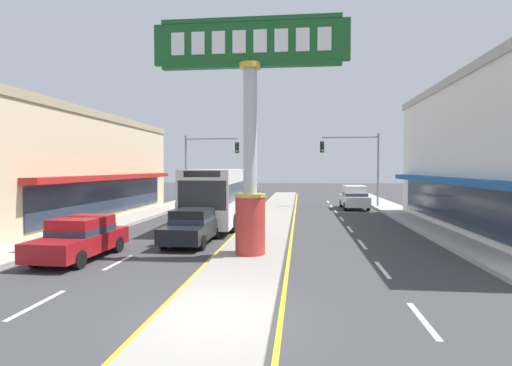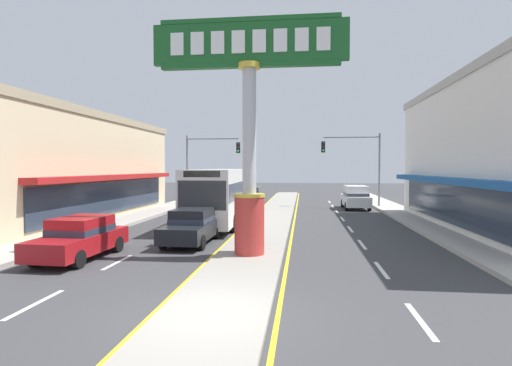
{
  "view_description": "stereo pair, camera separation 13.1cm",
  "coord_description": "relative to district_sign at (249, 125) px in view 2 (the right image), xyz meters",
  "views": [
    {
      "loc": [
        1.86,
        -8.67,
        3.36
      ],
      "look_at": [
        -0.34,
        11.06,
        2.6
      ],
      "focal_mm": 28.2,
      "sensor_mm": 36.0,
      "label": 1
    },
    {
      "loc": [
        1.99,
        -8.66,
        3.36
      ],
      "look_at": [
        -0.34,
        11.06,
        2.6
      ],
      "focal_mm": 28.2,
      "sensor_mm": 36.0,
      "label": 2
    }
  ],
  "objects": [
    {
      "name": "traffic_light_right_side",
      "position": [
        6.49,
        19.43,
        -0.67
      ],
      "size": [
        4.86,
        0.46,
        6.2
      ],
      "color": "slate",
      "rests_on": "ground"
    },
    {
      "name": "ground_plane",
      "position": [
        -0.0,
        -6.1,
        -4.92
      ],
      "size": [
        160.0,
        160.0,
        0.0
      ],
      "primitive_type": "plane",
      "color": "#3A3A3D"
    },
    {
      "name": "traffic_light_left_side",
      "position": [
        -6.49,
        19.87,
        -0.67
      ],
      "size": [
        4.86,
        0.46,
        6.2
      ],
      "color": "slate",
      "rests_on": "ground"
    },
    {
      "name": "sedan_kerb_right",
      "position": [
        -6.2,
        -0.88,
        -4.13
      ],
      "size": [
        1.94,
        4.35,
        1.53
      ],
      "color": "maroon",
      "rests_on": "ground"
    },
    {
      "name": "sidewalk_right",
      "position": [
        9.09,
        9.9,
        -4.83
      ],
      "size": [
        2.46,
        60.0,
        0.18
      ],
      "primitive_type": "cube",
      "color": "#ADA89E",
      "rests_on": "ground"
    },
    {
      "name": "storefront_left",
      "position": [
        -14.46,
        9.5,
        -1.54
      ],
      "size": [
        9.74,
        20.24,
        6.75
      ],
      "color": "beige",
      "rests_on": "ground"
    },
    {
      "name": "sedan_far_left_oncoming",
      "position": [
        -2.9,
        2.5,
        -4.13
      ],
      "size": [
        1.9,
        4.33,
        1.53
      ],
      "color": "black",
      "rests_on": "ground"
    },
    {
      "name": "bus_mid_left_lane",
      "position": [
        -2.9,
        9.11,
        -3.05
      ],
      "size": [
        2.88,
        11.28,
        3.26
      ],
      "color": "silver",
      "rests_on": "ground"
    },
    {
      "name": "median_strip",
      "position": [
        -0.0,
        11.9,
        -4.85
      ],
      "size": [
        2.51,
        52.0,
        0.14
      ],
      "primitive_type": "cube",
      "color": "gray",
      "rests_on": "ground"
    },
    {
      "name": "district_sign",
      "position": [
        0.0,
        0.0,
        0.0
      ],
      "size": [
        7.2,
        1.17,
        8.7
      ],
      "color": "#B7332D",
      "rests_on": "median_strip"
    },
    {
      "name": "lane_markings",
      "position": [
        -0.0,
        10.55,
        -4.91
      ],
      "size": [
        9.25,
        52.0,
        0.01
      ],
      "color": "silver",
      "rests_on": "ground"
    },
    {
      "name": "suv_near_left_lane",
      "position": [
        6.2,
        18.44,
        -3.93
      ],
      "size": [
        2.01,
        4.62,
        1.9
      ],
      "color": "white",
      "rests_on": "ground"
    },
    {
      "name": "sidewalk_left",
      "position": [
        -9.09,
        9.9,
        -4.83
      ],
      "size": [
        2.46,
        60.0,
        0.18
      ],
      "primitive_type": "cube",
      "color": "#ADA89E",
      "rests_on": "ground"
    },
    {
      "name": "sedan_near_right_lane",
      "position": [
        -6.2,
        15.33,
        -4.13
      ],
      "size": [
        1.84,
        4.3,
        1.53
      ],
      "color": "black",
      "rests_on": "ground"
    },
    {
      "name": "sedan_far_right_lane",
      "position": [
        -2.9,
        22.95,
        -4.13
      ],
      "size": [
        1.93,
        4.35,
        1.53
      ],
      "color": "#4C5156",
      "rests_on": "ground"
    }
  ]
}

